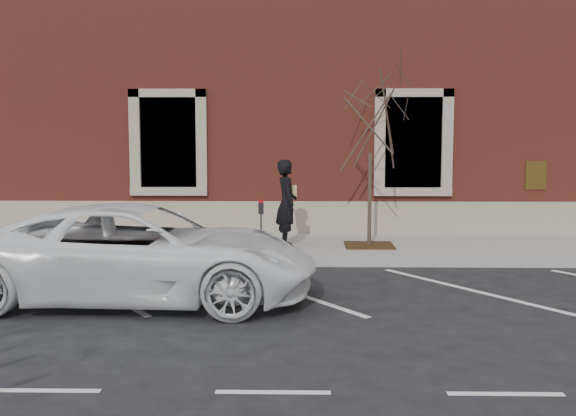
{
  "coord_description": "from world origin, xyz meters",
  "views": [
    {
      "loc": [
        0.3,
        -14.22,
        2.72
      ],
      "look_at": [
        0.0,
        0.6,
        1.1
      ],
      "focal_mm": 45.0,
      "sensor_mm": 36.0,
      "label": 1
    }
  ],
  "objects_px": {
    "white_truck": "(141,253)",
    "man": "(287,203)",
    "parking_meter": "(261,218)",
    "sapling": "(371,127)"
  },
  "relations": [
    {
      "from": "parking_meter",
      "to": "white_truck",
      "type": "height_order",
      "value": "white_truck"
    },
    {
      "from": "parking_meter",
      "to": "sapling",
      "type": "height_order",
      "value": "sapling"
    },
    {
      "from": "parking_meter",
      "to": "white_truck",
      "type": "xyz_separation_m",
      "value": [
        -1.72,
        -3.17,
        -0.18
      ]
    },
    {
      "from": "sapling",
      "to": "white_truck",
      "type": "relative_size",
      "value": 0.67
    },
    {
      "from": "parking_meter",
      "to": "man",
      "type": "bearing_deg",
      "value": 55.33
    },
    {
      "from": "man",
      "to": "white_truck",
      "type": "bearing_deg",
      "value": 142.04
    },
    {
      "from": "white_truck",
      "to": "man",
      "type": "bearing_deg",
      "value": -24.07
    },
    {
      "from": "parking_meter",
      "to": "sapling",
      "type": "bearing_deg",
      "value": 17.3
    },
    {
      "from": "man",
      "to": "parking_meter",
      "type": "distance_m",
      "value": 1.46
    },
    {
      "from": "parking_meter",
      "to": "sapling",
      "type": "relative_size",
      "value": 0.31
    }
  ]
}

